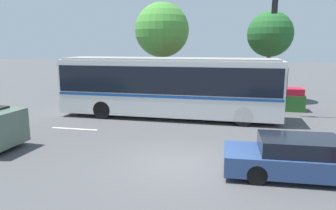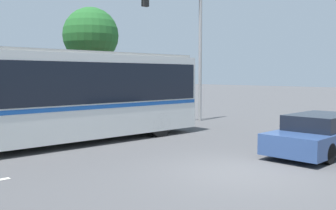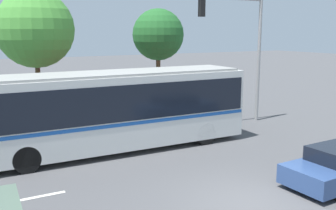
{
  "view_description": "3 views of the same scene",
  "coord_description": "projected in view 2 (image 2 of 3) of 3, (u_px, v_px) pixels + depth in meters",
  "views": [
    {
      "loc": [
        1.74,
        -10.24,
        4.06
      ],
      "look_at": [
        -1.26,
        3.98,
        1.28
      ],
      "focal_mm": 33.76,
      "sensor_mm": 36.0,
      "label": 1
    },
    {
      "loc": [
        -8.16,
        -5.91,
        2.51
      ],
      "look_at": [
        3.42,
        6.45,
        1.19
      ],
      "focal_mm": 41.38,
      "sensor_mm": 36.0,
      "label": 2
    },
    {
      "loc": [
        -7.49,
        -8.32,
        5.0
      ],
      "look_at": [
        0.03,
        5.17,
        2.1
      ],
      "focal_mm": 41.88,
      "sensor_mm": 36.0,
      "label": 3
    }
  ],
  "objects": [
    {
      "name": "ground_plane",
      "position": [
        242.0,
        172.0,
        10.06
      ],
      "size": [
        140.0,
        140.0,
        0.0
      ],
      "primitive_type": "plane",
      "color": "#4C4C4F"
    },
    {
      "name": "city_bus",
      "position": [
        51.0,
        92.0,
        13.68
      ],
      "size": [
        12.23,
        2.73,
        3.35
      ],
      "rotation": [
        0.0,
        0.0,
        -0.01
      ],
      "color": "silver",
      "rests_on": "ground"
    },
    {
      "name": "sedan_foreground",
      "position": [
        322.0,
        134.0,
        12.43
      ],
      "size": [
        4.85,
        1.96,
        1.27
      ],
      "rotation": [
        0.0,
        0.0,
        0.03
      ],
      "color": "navy",
      "rests_on": "ground"
    },
    {
      "name": "traffic_light_pole",
      "position": [
        186.0,
        36.0,
        20.2
      ],
      "size": [
        4.83,
        0.24,
        6.9
      ],
      "rotation": [
        0.0,
        0.0,
        3.14
      ],
      "color": "gray",
      "rests_on": "ground"
    },
    {
      "name": "flowering_hedge",
      "position": [
        77.0,
        113.0,
        18.41
      ],
      "size": [
        9.68,
        1.24,
        1.41
      ],
      "color": "#286028",
      "rests_on": "ground"
    },
    {
      "name": "street_tree_centre",
      "position": [
        91.0,
        36.0,
        22.5
      ],
      "size": [
        3.23,
        3.23,
        6.43
      ],
      "color": "brown",
      "rests_on": "ground"
    },
    {
      "name": "lane_stripe_mid",
      "position": [
        286.0,
        131.0,
        17.41
      ],
      "size": [
        2.4,
        0.16,
        0.01
      ],
      "primitive_type": "cube",
      "color": "silver",
      "rests_on": "ground"
    }
  ]
}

